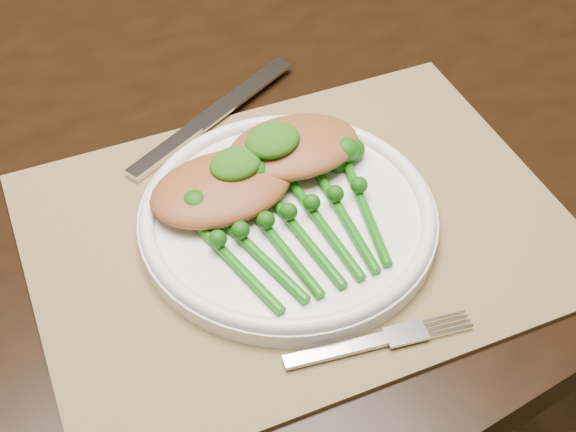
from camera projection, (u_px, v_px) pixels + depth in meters
floor at (221, 374)px, 1.49m from camera, size 4.00×4.00×0.00m
dining_table at (214, 317)px, 1.12m from camera, size 1.68×1.06×0.75m
placemat at (298, 230)px, 0.73m from camera, size 0.55×0.46×0.00m
dinner_plate at (288, 216)px, 0.72m from camera, size 0.27×0.27×0.02m
knife at (199, 126)px, 0.81m from camera, size 0.23×0.07×0.01m
fork at (391, 338)px, 0.64m from camera, size 0.15×0.07×0.00m
chicken_fillet_left at (222, 188)px, 0.72m from camera, size 0.15×0.12×0.03m
chicken_fillet_right at (294, 147)px, 0.75m from camera, size 0.15×0.12×0.03m
pesto_dollop_left at (236, 164)px, 0.72m from camera, size 0.05×0.04×0.02m
pesto_dollop_right at (273, 140)px, 0.73m from camera, size 0.05×0.04×0.02m
broccolini_bundle at (300, 233)px, 0.69m from camera, size 0.18×0.19×0.04m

